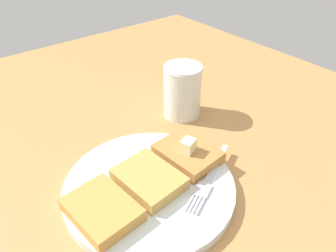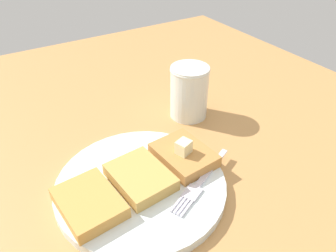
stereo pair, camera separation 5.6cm
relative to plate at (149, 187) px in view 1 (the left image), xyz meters
The scene contains 8 objects.
table_surface 3.98cm from the plate, 35.40° to the right, with size 127.85×127.85×2.46cm, color #B88248.
plate is the anchor object (origin of this frame).
toast_slice_left 8.53cm from the plate, behind, with size 7.48×9.77×2.01cm, color #B67C3E.
toast_slice_middle 1.65cm from the plate, 135.00° to the right, with size 7.48×9.77×2.01cm, color tan.
toast_slice_right 8.53cm from the plate, ahead, with size 7.48×9.77×2.01cm, color gold.
butter_pat_primary 8.81cm from the plate, behind, with size 2.19×1.97×2.19cm, color beige.
fork 8.95cm from the plate, 145.38° to the left, with size 15.04×8.22×0.36cm.
syrup_jar 22.77cm from the plate, 143.54° to the right, with size 7.65×7.65×10.59cm.
Camera 1 is at (17.01, 30.96, 39.56)cm, focal length 35.00 mm.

